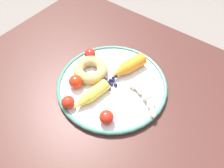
# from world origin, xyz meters

# --- Properties ---
(ground_plane) EXTENTS (6.00, 6.00, 0.00)m
(ground_plane) POSITION_xyz_m (0.00, 0.00, 0.00)
(ground_plane) COLOR slate
(dining_table) EXTENTS (0.93, 0.80, 0.74)m
(dining_table) POSITION_xyz_m (0.00, 0.00, 0.64)
(dining_table) COLOR #43221D
(dining_table) RESTS_ON ground_plane
(plate) EXTENTS (0.34, 0.34, 0.02)m
(plate) POSITION_xyz_m (-0.02, -0.03, 0.75)
(plate) COLOR silver
(plate) RESTS_ON dining_table
(banana) EXTENTS (0.13, 0.08, 0.03)m
(banana) POSITION_xyz_m (-0.14, -0.04, 0.77)
(banana) COLOR beige
(banana) RESTS_ON plate
(carrot_orange) EXTENTS (0.07, 0.13, 0.04)m
(carrot_orange) POSITION_xyz_m (-0.03, -0.10, 0.78)
(carrot_orange) COLOR orange
(carrot_orange) RESTS_ON plate
(carrot_yellow) EXTENTS (0.05, 0.13, 0.03)m
(carrot_yellow) POSITION_xyz_m (-0.01, 0.06, 0.77)
(carrot_yellow) COLOR yellow
(carrot_yellow) RESTS_ON plate
(donut) EXTENTS (0.13, 0.13, 0.03)m
(donut) POSITION_xyz_m (0.06, -0.02, 0.77)
(donut) COLOR tan
(donut) RESTS_ON plate
(blueberry_pile) EXTENTS (0.05, 0.06, 0.02)m
(blueberry_pile) POSITION_xyz_m (-0.01, -0.02, 0.76)
(blueberry_pile) COLOR #191638
(blueberry_pile) RESTS_ON plate
(tomato_near) EXTENTS (0.04, 0.04, 0.04)m
(tomato_near) POSITION_xyz_m (0.10, -0.07, 0.78)
(tomato_near) COLOR red
(tomato_near) RESTS_ON plate
(tomato_mid) EXTENTS (0.04, 0.04, 0.04)m
(tomato_mid) POSITION_xyz_m (0.06, 0.05, 0.78)
(tomato_mid) COLOR red
(tomato_mid) RESTS_ON plate
(tomato_far) EXTENTS (0.04, 0.04, 0.04)m
(tomato_far) POSITION_xyz_m (-0.09, 0.09, 0.78)
(tomato_far) COLOR red
(tomato_far) RESTS_ON plate
(tomato_extra) EXTENTS (0.04, 0.04, 0.04)m
(tomato_extra) POSITION_xyz_m (0.03, 0.11, 0.78)
(tomato_extra) COLOR red
(tomato_extra) RESTS_ON plate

